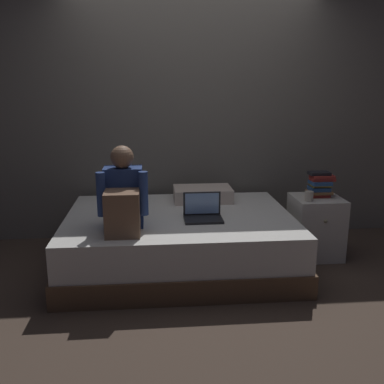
{
  "coord_description": "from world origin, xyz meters",
  "views": [
    {
      "loc": [
        -0.42,
        -3.35,
        1.6
      ],
      "look_at": [
        -0.1,
        0.1,
        0.74
      ],
      "focal_mm": 40.62,
      "sensor_mm": 36.0,
      "label": 1
    }
  ],
  "objects_px": {
    "nightstand": "(316,227)",
    "book_stack": "(320,184)",
    "bed": "(179,241)",
    "person_sitting": "(123,198)",
    "laptop": "(203,213)",
    "pillow": "(203,194)",
    "mug": "(309,196)"
  },
  "relations": [
    {
      "from": "nightstand",
      "to": "book_stack",
      "type": "relative_size",
      "value": 2.35
    },
    {
      "from": "bed",
      "to": "book_stack",
      "type": "distance_m",
      "value": 1.41
    },
    {
      "from": "person_sitting",
      "to": "laptop",
      "type": "relative_size",
      "value": 2.05
    },
    {
      "from": "pillow",
      "to": "nightstand",
      "type": "bearing_deg",
      "value": -17.19
    },
    {
      "from": "nightstand",
      "to": "pillow",
      "type": "distance_m",
      "value": 1.12
    },
    {
      "from": "nightstand",
      "to": "laptop",
      "type": "distance_m",
      "value": 1.17
    },
    {
      "from": "person_sitting",
      "to": "book_stack",
      "type": "relative_size",
      "value": 2.67
    },
    {
      "from": "pillow",
      "to": "mug",
      "type": "relative_size",
      "value": 6.22
    },
    {
      "from": "laptop",
      "to": "book_stack",
      "type": "distance_m",
      "value": 1.19
    },
    {
      "from": "person_sitting",
      "to": "mug",
      "type": "relative_size",
      "value": 7.28
    },
    {
      "from": "person_sitting",
      "to": "pillow",
      "type": "distance_m",
      "value": 1.1
    },
    {
      "from": "pillow",
      "to": "laptop",
      "type": "bearing_deg",
      "value": -96.53
    },
    {
      "from": "nightstand",
      "to": "laptop",
      "type": "bearing_deg",
      "value": -165.69
    },
    {
      "from": "pillow",
      "to": "mug",
      "type": "xyz_separation_m",
      "value": [
        0.91,
        -0.44,
        0.07
      ]
    },
    {
      "from": "nightstand",
      "to": "pillow",
      "type": "height_order",
      "value": "pillow"
    },
    {
      "from": "laptop",
      "to": "pillow",
      "type": "height_order",
      "value": "laptop"
    },
    {
      "from": "book_stack",
      "to": "mug",
      "type": "xyz_separation_m",
      "value": [
        -0.16,
        -0.15,
        -0.07
      ]
    },
    {
      "from": "nightstand",
      "to": "person_sitting",
      "type": "distance_m",
      "value": 1.88
    },
    {
      "from": "nightstand",
      "to": "person_sitting",
      "type": "bearing_deg",
      "value": -164.45
    },
    {
      "from": "nightstand",
      "to": "laptop",
      "type": "xyz_separation_m",
      "value": [
        -1.11,
        -0.28,
        0.25
      ]
    },
    {
      "from": "laptop",
      "to": "person_sitting",
      "type": "bearing_deg",
      "value": -162.36
    },
    {
      "from": "laptop",
      "to": "nightstand",
      "type": "bearing_deg",
      "value": 14.31
    },
    {
      "from": "mug",
      "to": "nightstand",
      "type": "bearing_deg",
      "value": 42.69
    },
    {
      "from": "bed",
      "to": "laptop",
      "type": "distance_m",
      "value": 0.39
    },
    {
      "from": "pillow",
      "to": "book_stack",
      "type": "relative_size",
      "value": 2.29
    },
    {
      "from": "book_stack",
      "to": "mug",
      "type": "height_order",
      "value": "book_stack"
    },
    {
      "from": "person_sitting",
      "to": "laptop",
      "type": "distance_m",
      "value": 0.71
    },
    {
      "from": "book_stack",
      "to": "bed",
      "type": "bearing_deg",
      "value": -173.2
    },
    {
      "from": "nightstand",
      "to": "book_stack",
      "type": "xyz_separation_m",
      "value": [
        0.03,
        0.03,
        0.4
      ]
    },
    {
      "from": "person_sitting",
      "to": "book_stack",
      "type": "xyz_separation_m",
      "value": [
        1.78,
        0.52,
        -0.04
      ]
    },
    {
      "from": "bed",
      "to": "person_sitting",
      "type": "distance_m",
      "value": 0.76
    },
    {
      "from": "book_stack",
      "to": "nightstand",
      "type": "bearing_deg",
      "value": -130.7
    }
  ]
}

